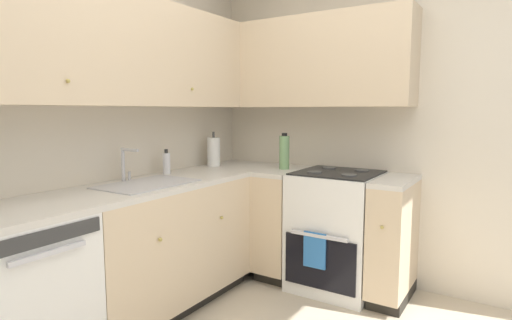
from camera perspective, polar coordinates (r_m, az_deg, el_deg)
wall_back at (r=2.86m, az=-24.36°, el=4.84°), size 3.52×0.05×2.63m
wall_right at (r=3.39m, az=19.54°, el=5.28°), size 0.05×3.30×2.63m
dishwasher at (r=2.49m, az=-30.13°, el=-16.57°), size 0.60×0.63×0.87m
lower_cabinets_back at (r=3.03m, az=-13.06°, el=-11.58°), size 1.36×0.62×0.87m
countertop_back at (r=2.91m, az=-13.30°, el=-3.19°), size 2.56×0.60×0.03m
lower_cabinets_right at (r=3.35m, az=10.07°, el=-9.68°), size 0.62×1.16×0.87m
countertop_right at (r=3.25m, az=10.22°, el=-2.08°), size 0.60×1.16×0.03m
oven_range at (r=3.34m, az=11.07°, el=-9.38°), size 0.68×0.62×1.06m
upper_cabinets_back at (r=2.89m, az=-18.13°, el=14.10°), size 2.24×0.34×0.71m
upper_cabinets_right at (r=3.48m, az=6.83°, el=13.10°), size 0.32×1.71×0.71m
sink at (r=2.81m, az=-14.72°, el=-4.07°), size 0.62×0.40×0.10m
faucet at (r=2.94m, az=-17.52°, el=-0.21°), size 0.07×0.16×0.23m
soap_bottle at (r=3.21m, az=-12.22°, el=-0.43°), size 0.06×0.06×0.19m
paper_towel_roll at (r=3.60m, az=-5.85°, el=1.13°), size 0.11×0.11×0.31m
oil_bottle at (r=3.41m, az=3.92°, el=1.09°), size 0.08×0.08×0.30m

